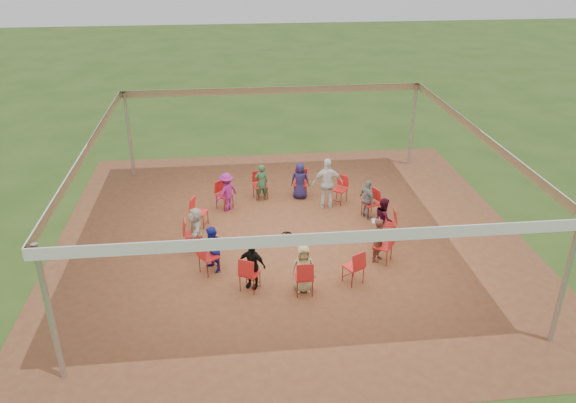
{
  "coord_description": "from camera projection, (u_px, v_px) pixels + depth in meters",
  "views": [
    {
      "loc": [
        -1.55,
        -13.76,
        7.87
      ],
      "look_at": [
        -0.03,
        0.3,
        0.98
      ],
      "focal_mm": 35.0,
      "sensor_mm": 36.0,
      "label": 1
    }
  ],
  "objects": [
    {
      "name": "tent",
      "position": [
        290.0,
        159.0,
        14.86
      ],
      "size": [
        10.33,
        10.33,
        3.0
      ],
      "color": "#B2B2B7",
      "rests_on": "ground"
    },
    {
      "name": "ground",
      "position": [
        290.0,
        237.0,
        15.9
      ],
      "size": [
        80.0,
        80.0,
        0.0
      ],
      "primitive_type": "plane",
      "color": "#2C4917",
      "rests_on": "ground"
    },
    {
      "name": "chair_4",
      "position": [
        260.0,
        186.0,
        18.0
      ],
      "size": [
        0.52,
        0.53,
        0.9
      ],
      "primitive_type": null,
      "rotation": [
        0.0,
        0.0,
        -2.89
      ],
      "color": "red",
      "rests_on": "ground"
    },
    {
      "name": "chair_6",
      "position": [
        199.0,
        212.0,
        16.3
      ],
      "size": [
        0.56,
        0.55,
        0.9
      ],
      "primitive_type": null,
      "rotation": [
        0.0,
        0.0,
        -1.93
      ],
      "color": "red",
      "rests_on": "ground"
    },
    {
      "name": "chair_7",
      "position": [
        192.0,
        234.0,
        15.13
      ],
      "size": [
        0.49,
        0.47,
        0.9
      ],
      "primitive_type": null,
      "rotation": [
        0.0,
        0.0,
        -1.44
      ],
      "color": "red",
      "rests_on": "ground"
    },
    {
      "name": "cable_coil",
      "position": [
        287.0,
        234.0,
        16.01
      ],
      "size": [
        0.3,
        0.3,
        0.03
      ],
      "rotation": [
        0.0,
        0.0,
        -0.05
      ],
      "color": "black",
      "rests_on": "ground"
    },
    {
      "name": "chair_9",
      "position": [
        250.0,
        273.0,
        13.42
      ],
      "size": [
        0.57,
        0.58,
        0.9
      ],
      "primitive_type": null,
      "rotation": [
        0.0,
        0.0,
        -0.48
      ],
      "color": "red",
      "rests_on": "ground"
    },
    {
      "name": "person_seated_9",
      "position": [
        379.0,
        240.0,
        14.53
      ],
      "size": [
        0.49,
        0.53,
        1.22
      ],
      "primitive_type": "imported",
      "rotation": [
        0.0,
        0.0,
        0.97
      ],
      "color": "#4F2B20",
      "rests_on": "ground"
    },
    {
      "name": "chair_10",
      "position": [
        304.0,
        277.0,
        13.27
      ],
      "size": [
        0.42,
        0.44,
        0.9
      ],
      "primitive_type": null,
      "rotation": [
        0.0,
        0.0,
        0.01
      ],
      "color": "red",
      "rests_on": "ground"
    },
    {
      "name": "dirt_patch",
      "position": [
        290.0,
        237.0,
        15.9
      ],
      "size": [
        13.0,
        13.0,
        0.0
      ],
      "primitive_type": "plane",
      "color": "brown",
      "rests_on": "ground"
    },
    {
      "name": "chair_0",
      "position": [
        387.0,
        223.0,
        15.69
      ],
      "size": [
        0.48,
        0.47,
        0.9
      ],
      "primitive_type": null,
      "rotation": [
        0.0,
        0.0,
        1.46
      ],
      "color": "red",
      "rests_on": "ground"
    },
    {
      "name": "chair_5",
      "position": [
        224.0,
        195.0,
        17.34
      ],
      "size": [
        0.61,
        0.61,
        0.9
      ],
      "primitive_type": null,
      "rotation": [
        0.0,
        0.0,
        -2.41
      ],
      "color": "red",
      "rests_on": "ground"
    },
    {
      "name": "person_seated_1",
      "position": [
        367.0,
        199.0,
        16.71
      ],
      "size": [
        0.6,
        0.8,
        1.22
      ],
      "primitive_type": "imported",
      "rotation": [
        0.0,
        0.0,
        1.94
      ],
      "color": "gray",
      "rests_on": "ground"
    },
    {
      "name": "chair_11",
      "position": [
        353.0,
        267.0,
        13.68
      ],
      "size": [
        0.58,
        0.59,
        0.9
      ],
      "primitive_type": null,
      "rotation": [
        0.0,
        0.0,
        0.49
      ],
      "color": "red",
      "rests_on": "ground"
    },
    {
      "name": "person_seated_7",
      "position": [
        252.0,
        265.0,
        13.45
      ],
      "size": [
        0.8,
        0.65,
        1.22
      ],
      "primitive_type": "imported",
      "rotation": [
        0.0,
        0.0,
        -0.48
      ],
      "color": "black",
      "rests_on": "ground"
    },
    {
      "name": "chair_3",
      "position": [
        300.0,
        184.0,
        18.13
      ],
      "size": [
        0.51,
        0.53,
        0.9
      ],
      "primitive_type": null,
      "rotation": [
        0.0,
        0.0,
        2.91
      ],
      "color": "red",
      "rests_on": "ground"
    },
    {
      "name": "person_seated_5",
      "position": [
        196.0,
        229.0,
        15.08
      ],
      "size": [
        0.56,
        1.17,
        1.22
      ],
      "primitive_type": "imported",
      "rotation": [
        0.0,
        0.0,
        -1.44
      ],
      "color": "#BBB8A5",
      "rests_on": "ground"
    },
    {
      "name": "chair_1",
      "position": [
        370.0,
        203.0,
        16.83
      ],
      "size": [
        0.56,
        0.55,
        0.9
      ],
      "primitive_type": null,
      "rotation": [
        0.0,
        0.0,
        1.94
      ],
      "color": "red",
      "rests_on": "ground"
    },
    {
      "name": "person_seated_2",
      "position": [
        300.0,
        181.0,
        17.95
      ],
      "size": [
        0.66,
        0.46,
        1.22
      ],
      "primitive_type": "imported",
      "rotation": [
        0.0,
        0.0,
        2.91
      ],
      "color": "#201A45",
      "rests_on": "ground"
    },
    {
      "name": "laptop",
      "position": [
        377.0,
        219.0,
        15.64
      ],
      "size": [
        0.27,
        0.32,
        0.2
      ],
      "rotation": [
        0.0,
        0.0,
        1.46
      ],
      "color": "#B7B7BC",
      "rests_on": "ground"
    },
    {
      "name": "person_seated_6",
      "position": [
        213.0,
        250.0,
        14.09
      ],
      "size": [
        0.62,
        0.68,
        1.22
      ],
      "primitive_type": "imported",
      "rotation": [
        0.0,
        0.0,
        -0.96
      ],
      "color": "#172196",
      "rests_on": "ground"
    },
    {
      "name": "person_seated_8",
      "position": [
        303.0,
        269.0,
        13.31
      ],
      "size": [
        0.6,
        0.34,
        1.22
      ],
      "primitive_type": "imported",
      "rotation": [
        0.0,
        0.0,
        0.01
      ],
      "color": "tan",
      "rests_on": "ground"
    },
    {
      "name": "chair_12",
      "position": [
        383.0,
        246.0,
        14.56
      ],
      "size": [
        0.6,
        0.59,
        0.9
      ],
      "primitive_type": null,
      "rotation": [
        0.0,
        0.0,
        0.97
      ],
      "color": "red",
      "rests_on": "ground"
    },
    {
      "name": "person_seated_3",
      "position": [
        261.0,
        182.0,
        17.82
      ],
      "size": [
        0.5,
        0.39,
        1.22
      ],
      "primitive_type": "imported",
      "rotation": [
        0.0,
        0.0,
        -2.89
      ],
      "color": "#2C5535",
      "rests_on": "ground"
    },
    {
      "name": "person_seated_0",
      "position": [
        384.0,
        218.0,
        15.62
      ],
      "size": [
        0.4,
        0.63,
        1.22
      ],
      "primitive_type": "imported",
      "rotation": [
        0.0,
        0.0,
        1.46
      ],
      "color": "#39091A",
      "rests_on": "ground"
    },
    {
      "name": "standing_person",
      "position": [
        328.0,
        184.0,
        17.25
      ],
      "size": [
        0.98,
        0.55,
        1.62
      ],
      "primitive_type": "imported",
      "rotation": [
        0.0,
        0.0,
        3.08
      ],
      "color": "silver",
      "rests_on": "ground"
    },
    {
      "name": "chair_8",
      "position": [
        209.0,
        257.0,
        14.09
      ],
      "size": [
        0.6,
        0.6,
        0.9
      ],
      "primitive_type": null,
      "rotation": [
        0.0,
        0.0,
        -0.96
      ],
      "color": "red",
      "rests_on": "ground"
    },
    {
      "name": "chair_2",
      "position": [
        339.0,
        190.0,
        17.71
      ],
      "size": [
        0.61,
        0.61,
        0.9
      ],
      "primitive_type": null,
      "rotation": [
        0.0,
        0.0,
        2.42
      ],
      "color": "red",
      "rests_on": "ground"
    },
    {
      "name": "person_seated_4",
      "position": [
        227.0,
        192.0,
        17.19
      ],
      "size": [
        0.84,
        0.82,
        1.22
      ],
      "primitive_type": "imported",
      "rotation": [
        0.0,
        0.0,
        -2.41
      ],
      "color": "#891B70",
      "rests_on": "ground"
    }
  ]
}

